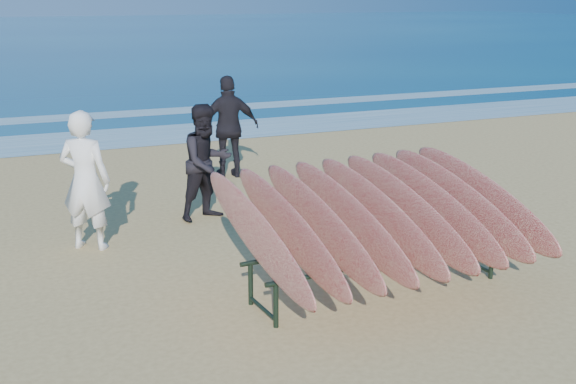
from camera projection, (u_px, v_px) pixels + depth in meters
name	position (u px, v px, depth m)	size (l,w,h in m)	color
ground	(313.00, 283.00, 8.78)	(120.00, 120.00, 0.00)	tan
ocean	(26.00, 35.00, 57.64)	(160.00, 160.00, 0.00)	navy
foam_near	(143.00, 136.00, 17.66)	(160.00, 160.00, 0.00)	white
foam_far	(118.00, 114.00, 20.77)	(160.00, 160.00, 0.00)	white
surfboard_rack	(378.00, 215.00, 8.31)	(3.37, 3.01, 1.56)	black
person_white	(85.00, 180.00, 9.75)	(0.70, 0.46, 1.92)	white
person_dark_a	(207.00, 162.00, 11.06)	(0.87, 0.68, 1.80)	black
person_dark_b	(229.00, 127.00, 13.56)	(1.13, 0.47, 1.93)	black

